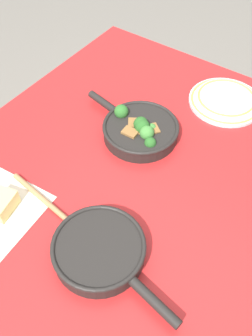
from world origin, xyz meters
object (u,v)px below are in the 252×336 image
object	(u,v)px
skillet_broccoli	(140,129)
skillet_eggs	(100,250)
cheese_block	(1,204)
wooden_spoon	(69,222)
dinner_plate_stack	(226,100)

from	to	relation	value
skillet_broccoli	skillet_eggs	size ratio (longest dim) A/B	0.97
cheese_block	skillet_broccoli	bearing A→B (deg)	-18.58
cheese_block	wooden_spoon	bearing A→B (deg)	-68.73
skillet_eggs	cheese_block	distance (m)	0.30
cheese_block	dinner_plate_stack	bearing A→B (deg)	-22.15
wooden_spoon	dinner_plate_stack	xyz separation A→B (m)	(0.67, -0.13, 0.01)
skillet_broccoli	cheese_block	distance (m)	0.47
wooden_spoon	cheese_block	world-z (taller)	cheese_block
wooden_spoon	skillet_broccoli	bearing A→B (deg)	101.63
skillet_broccoli	cheese_block	xyz separation A→B (m)	(-0.44, 0.15, -0.01)
wooden_spoon	cheese_block	xyz separation A→B (m)	(-0.07, 0.18, 0.02)
wooden_spoon	dinner_plate_stack	world-z (taller)	dinner_plate_stack
skillet_eggs	cheese_block	world-z (taller)	skillet_eggs
cheese_block	dinner_plate_stack	world-z (taller)	cheese_block
skillet_broccoli	skillet_eggs	bearing A→B (deg)	121.96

